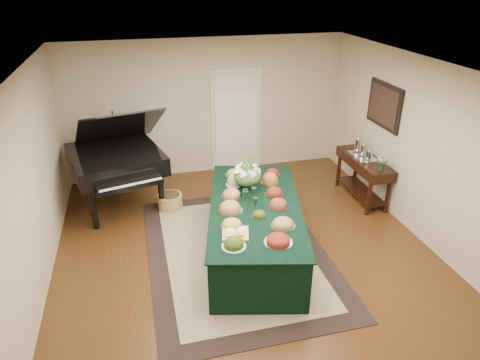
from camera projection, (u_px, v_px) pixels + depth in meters
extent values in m
plane|color=black|center=(245.00, 251.00, 6.44)|extent=(6.00, 6.00, 0.00)
cube|color=black|center=(237.00, 252.00, 6.40)|extent=(2.60, 3.63, 0.01)
cube|color=beige|center=(237.00, 252.00, 6.40)|extent=(2.08, 3.11, 0.01)
cube|color=silver|center=(236.00, 121.00, 8.70)|extent=(1.05, 0.04, 2.10)
cube|color=white|center=(237.00, 123.00, 8.71)|extent=(0.90, 0.06, 2.00)
cube|color=black|center=(255.00, 229.00, 6.26)|extent=(1.81, 2.88, 0.79)
cube|color=black|center=(255.00, 206.00, 6.08)|extent=(1.88, 2.96, 0.02)
cylinder|color=silver|center=(234.00, 175.00, 6.94)|extent=(0.28, 0.28, 0.01)
ellipsoid|color=gold|center=(234.00, 173.00, 6.93)|extent=(0.23, 0.23, 0.07)
cylinder|color=silver|center=(283.00, 226.00, 5.58)|extent=(0.33, 0.33, 0.01)
ellipsoid|color=#B9884A|center=(283.00, 223.00, 5.56)|extent=(0.27, 0.27, 0.08)
cylinder|color=silver|center=(278.00, 207.00, 6.02)|extent=(0.30, 0.30, 0.01)
ellipsoid|color=brown|center=(278.00, 204.00, 6.00)|extent=(0.25, 0.25, 0.09)
cylinder|color=#B7C2B8|center=(234.00, 246.00, 5.16)|extent=(0.30, 0.30, 0.01)
ellipsoid|color=#3B4F14|center=(234.00, 243.00, 5.14)|extent=(0.25, 0.25, 0.09)
cylinder|color=silver|center=(251.00, 175.00, 6.95)|extent=(0.33, 0.33, 0.01)
ellipsoid|color=#DB6D81|center=(252.00, 173.00, 6.93)|extent=(0.27, 0.27, 0.08)
cylinder|color=silver|center=(274.00, 195.00, 6.34)|extent=(0.29, 0.29, 0.01)
ellipsoid|color=maroon|center=(275.00, 192.00, 6.32)|extent=(0.24, 0.24, 0.09)
cylinder|color=silver|center=(278.00, 242.00, 5.24)|extent=(0.36, 0.36, 0.01)
ellipsoid|color=maroon|center=(278.00, 239.00, 5.22)|extent=(0.29, 0.29, 0.07)
cylinder|color=silver|center=(259.00, 216.00, 5.80)|extent=(0.22, 0.22, 0.01)
ellipsoid|color=#3B4F14|center=(259.00, 214.00, 5.78)|extent=(0.18, 0.18, 0.06)
cylinder|color=silver|center=(230.00, 210.00, 5.93)|extent=(0.36, 0.36, 0.01)
ellipsoid|color=#B9884A|center=(230.00, 207.00, 5.91)|extent=(0.29, 0.29, 0.10)
cylinder|color=silver|center=(272.00, 174.00, 6.97)|extent=(0.26, 0.26, 0.01)
ellipsoid|color=maroon|center=(272.00, 172.00, 6.96)|extent=(0.21, 0.21, 0.07)
cylinder|color=silver|center=(270.00, 183.00, 6.70)|extent=(0.30, 0.30, 0.01)
ellipsoid|color=#B56734|center=(270.00, 179.00, 6.67)|extent=(0.25, 0.25, 0.12)
cylinder|color=silver|center=(231.00, 196.00, 6.30)|extent=(0.31, 0.31, 0.01)
ellipsoid|color=#B9884A|center=(231.00, 194.00, 6.27)|extent=(0.26, 0.26, 0.09)
cylinder|color=#B7C2B8|center=(234.00, 185.00, 6.64)|extent=(0.25, 0.25, 0.01)
ellipsoid|color=#F9D89B|center=(234.00, 181.00, 6.61)|extent=(0.21, 0.21, 0.12)
cylinder|color=silver|center=(232.00, 226.00, 5.56)|extent=(0.31, 0.31, 0.01)
ellipsoid|color=gold|center=(232.00, 224.00, 5.54)|extent=(0.25, 0.25, 0.07)
cube|color=tan|center=(235.00, 233.00, 5.41)|extent=(0.40, 0.40, 0.02)
ellipsoid|color=white|center=(231.00, 228.00, 5.42)|extent=(0.14, 0.14, 0.08)
ellipsoid|color=white|center=(242.00, 228.00, 5.44)|extent=(0.12, 0.12, 0.07)
cube|color=orange|center=(239.00, 234.00, 5.32)|extent=(0.10, 0.08, 0.05)
cylinder|color=#13311B|center=(247.00, 184.00, 6.51)|extent=(0.16, 0.16, 0.16)
ellipsoid|color=#326127|center=(247.00, 177.00, 6.46)|extent=(0.41, 0.41, 0.27)
cylinder|color=black|center=(93.00, 209.00, 6.85)|extent=(0.10, 0.10, 0.72)
cylinder|color=black|center=(161.00, 193.00, 7.34)|extent=(0.10, 0.10, 0.72)
cylinder|color=black|center=(110.00, 172.00, 8.12)|extent=(0.10, 0.10, 0.72)
cube|color=black|center=(115.00, 159.00, 7.36)|extent=(1.78, 1.86, 0.31)
cube|color=black|center=(130.00, 185.00, 6.71)|extent=(1.06, 0.47, 0.10)
cube|color=black|center=(118.00, 127.00, 7.32)|extent=(1.62, 1.43, 0.80)
cylinder|color=#A58242|center=(170.00, 202.00, 7.54)|extent=(0.43, 0.43, 0.27)
cylinder|color=black|center=(369.00, 199.00, 7.27)|extent=(0.07, 0.07, 0.62)
cylinder|color=black|center=(388.00, 196.00, 7.35)|extent=(0.07, 0.07, 0.62)
cylinder|color=black|center=(339.00, 171.00, 8.27)|extent=(0.07, 0.07, 0.62)
cylinder|color=black|center=(355.00, 169.00, 8.35)|extent=(0.07, 0.07, 0.62)
cube|color=black|center=(364.00, 163.00, 7.63)|extent=(0.45, 1.36, 0.18)
cube|color=black|center=(361.00, 191.00, 7.88)|extent=(0.38, 1.20, 0.03)
cube|color=silver|center=(363.00, 156.00, 7.66)|extent=(0.34, 0.58, 0.02)
cylinder|color=#13311B|center=(381.00, 167.00, 7.11)|extent=(0.09, 0.09, 0.13)
ellipsoid|color=pink|center=(382.00, 160.00, 7.05)|extent=(0.20, 0.20, 0.13)
cube|color=black|center=(384.00, 105.00, 7.22)|extent=(0.04, 0.95, 0.75)
cube|color=#4A131A|center=(383.00, 106.00, 7.21)|extent=(0.01, 0.82, 0.62)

